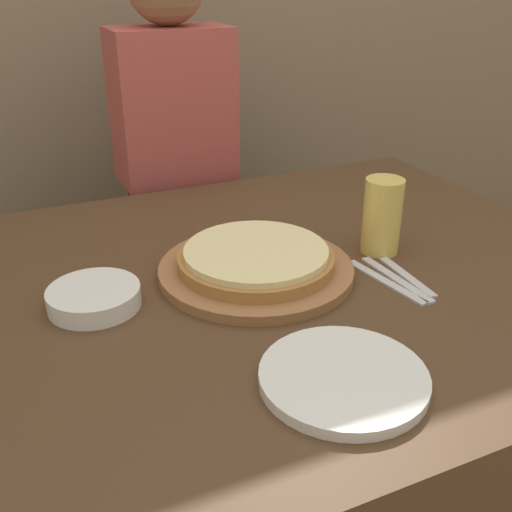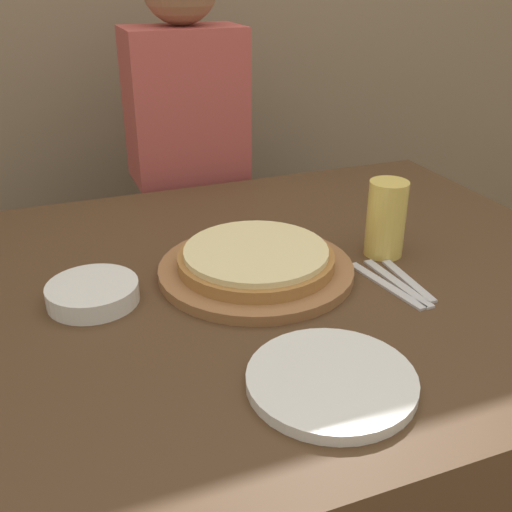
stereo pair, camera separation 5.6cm
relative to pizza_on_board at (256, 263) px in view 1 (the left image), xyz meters
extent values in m
cube|color=#4C331E|center=(0.07, -0.01, -0.40)|extent=(1.28, 1.10, 0.76)
cylinder|color=#99663D|center=(0.00, 0.00, -0.01)|extent=(0.38, 0.38, 0.02)
cylinder|color=#A87038|center=(0.00, 0.00, 0.01)|extent=(0.31, 0.31, 0.02)
cylinder|color=beige|center=(0.00, 0.00, 0.03)|extent=(0.28, 0.28, 0.01)
cylinder|color=#E5C65B|center=(0.28, -0.01, 0.06)|extent=(0.08, 0.08, 0.16)
cylinder|color=white|center=(0.28, -0.01, 0.13)|extent=(0.08, 0.08, 0.02)
cylinder|color=white|center=(-0.02, -0.36, -0.02)|extent=(0.25, 0.25, 0.02)
cylinder|color=white|center=(-0.31, 0.01, -0.01)|extent=(0.16, 0.16, 0.04)
cube|color=silver|center=(0.21, -0.13, -0.02)|extent=(0.05, 0.20, 0.00)
cube|color=silver|center=(0.24, -0.13, -0.02)|extent=(0.03, 0.20, 0.00)
cube|color=silver|center=(0.26, -0.13, -0.02)|extent=(0.03, 0.17, 0.00)
cube|color=#33333D|center=(0.05, 0.69, -0.41)|extent=(0.26, 0.20, 0.74)
cube|color=#B74C47|center=(0.05, 0.69, 0.17)|extent=(0.32, 0.20, 0.42)
camera|label=1|loc=(-0.43, -0.95, 0.53)|focal=42.00mm
camera|label=2|loc=(-0.38, -0.97, 0.53)|focal=42.00mm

